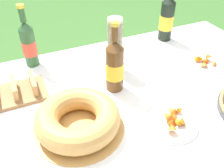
% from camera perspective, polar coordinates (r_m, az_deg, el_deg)
% --- Properties ---
extents(garden_table, '(1.75, 1.16, 0.72)m').
position_cam_1_polar(garden_table, '(1.09, 4.52, -7.78)').
color(garden_table, '#A87A47').
rests_on(garden_table, ground_plane).
extents(tablecloth, '(1.76, 1.17, 0.10)m').
position_cam_1_polar(tablecloth, '(1.05, 4.64, -5.95)').
color(tablecloth, white).
rests_on(tablecloth, garden_table).
extents(bundt_cake, '(0.35, 0.35, 0.10)m').
position_cam_1_polar(bundt_cake, '(0.93, -7.84, -7.93)').
color(bundt_cake, tan).
rests_on(bundt_cake, tablecloth).
extents(cup_stack, '(0.07, 0.07, 0.27)m').
position_cam_1_polar(cup_stack, '(1.20, 0.66, 8.92)').
color(cup_stack, beige).
rests_on(cup_stack, tablecloth).
extents(cider_bottle_green, '(0.07, 0.07, 0.31)m').
position_cam_1_polar(cider_bottle_green, '(1.31, -18.52, 8.72)').
color(cider_bottle_green, '#2D562D').
rests_on(cider_bottle_green, tablecloth).
extents(cider_bottle_amber, '(0.08, 0.08, 0.32)m').
position_cam_1_polar(cider_bottle_amber, '(1.07, 0.61, 4.18)').
color(cider_bottle_amber, brown).
rests_on(cider_bottle_amber, tablecloth).
extents(juice_bottle_red, '(0.08, 0.08, 0.34)m').
position_cam_1_polar(juice_bottle_red, '(1.53, 12.41, 14.39)').
color(juice_bottle_red, black).
rests_on(juice_bottle_red, tablecloth).
extents(snack_plate_left, '(0.22, 0.22, 0.06)m').
position_cam_1_polar(snack_plate_left, '(1.39, 20.52, 4.77)').
color(snack_plate_left, white).
rests_on(snack_plate_left, tablecloth).
extents(snack_plate_right, '(0.22, 0.22, 0.06)m').
position_cam_1_polar(snack_plate_right, '(0.99, 13.35, -8.23)').
color(snack_plate_right, white).
rests_on(snack_plate_right, tablecloth).
extents(bread_board, '(0.26, 0.18, 0.07)m').
position_cam_1_polar(bread_board, '(1.16, -21.21, -1.60)').
color(bread_board, olive).
rests_on(bread_board, tablecloth).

